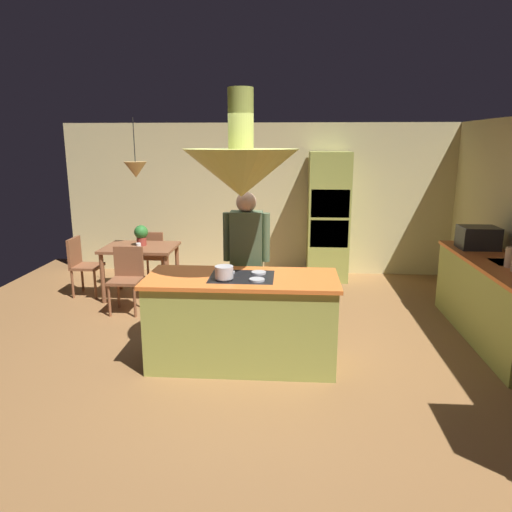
% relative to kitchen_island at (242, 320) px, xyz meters
% --- Properties ---
extents(ground, '(8.16, 8.16, 0.00)m').
position_rel_kitchen_island_xyz_m(ground, '(0.00, 0.20, -0.47)').
color(ground, olive).
extents(wall_back, '(6.80, 0.10, 2.55)m').
position_rel_kitchen_island_xyz_m(wall_back, '(0.00, 3.65, 0.81)').
color(wall_back, beige).
rests_on(wall_back, ground).
extents(kitchen_island, '(1.93, 0.83, 0.95)m').
position_rel_kitchen_island_xyz_m(kitchen_island, '(0.00, 0.00, 0.00)').
color(kitchen_island, '#A0A84C').
rests_on(kitchen_island, ground).
extents(counter_run_right, '(0.73, 2.39, 0.93)m').
position_rel_kitchen_island_xyz_m(counter_run_right, '(2.84, 0.80, 0.01)').
color(counter_run_right, '#A0A84C').
rests_on(counter_run_right, ground).
extents(oven_tower, '(0.66, 0.62, 2.09)m').
position_rel_kitchen_island_xyz_m(oven_tower, '(1.10, 3.24, 0.58)').
color(oven_tower, '#A0A84C').
rests_on(oven_tower, ground).
extents(dining_table, '(1.03, 0.81, 0.76)m').
position_rel_kitchen_island_xyz_m(dining_table, '(-1.70, 2.10, 0.18)').
color(dining_table, brown).
rests_on(dining_table, ground).
extents(person_at_island, '(0.53, 0.23, 1.70)m').
position_rel_kitchen_island_xyz_m(person_at_island, '(-0.01, 0.69, 0.51)').
color(person_at_island, tan).
rests_on(person_at_island, ground).
extents(range_hood, '(1.10, 1.10, 1.00)m').
position_rel_kitchen_island_xyz_m(range_hood, '(0.00, 0.00, 1.51)').
color(range_hood, '#A0A84C').
extents(pendant_light_over_table, '(0.32, 0.32, 0.82)m').
position_rel_kitchen_island_xyz_m(pendant_light_over_table, '(-1.70, 2.10, 1.39)').
color(pendant_light_over_table, '#E0B266').
extents(chair_facing_island, '(0.40, 0.40, 0.87)m').
position_rel_kitchen_island_xyz_m(chair_facing_island, '(-1.70, 1.47, 0.04)').
color(chair_facing_island, brown).
rests_on(chair_facing_island, ground).
extents(chair_by_back_wall, '(0.40, 0.40, 0.87)m').
position_rel_kitchen_island_xyz_m(chair_by_back_wall, '(-1.70, 2.73, 0.04)').
color(chair_by_back_wall, brown).
rests_on(chair_by_back_wall, ground).
extents(chair_at_corner, '(0.40, 0.40, 0.87)m').
position_rel_kitchen_island_xyz_m(chair_at_corner, '(-2.59, 2.10, 0.04)').
color(chair_at_corner, brown).
rests_on(chair_at_corner, ground).
extents(potted_plant_on_table, '(0.20, 0.20, 0.30)m').
position_rel_kitchen_island_xyz_m(potted_plant_on_table, '(-1.69, 2.16, 0.46)').
color(potted_plant_on_table, '#99382D').
rests_on(potted_plant_on_table, dining_table).
extents(cup_on_table, '(0.07, 0.07, 0.09)m').
position_rel_kitchen_island_xyz_m(cup_on_table, '(-1.66, 1.90, 0.34)').
color(cup_on_table, white).
rests_on(cup_on_table, dining_table).
extents(canister_tea, '(0.12, 0.12, 0.22)m').
position_rel_kitchen_island_xyz_m(canister_tea, '(2.84, 0.57, 0.57)').
color(canister_tea, '#E0B78C').
rests_on(canister_tea, counter_run_right).
extents(microwave_on_counter, '(0.46, 0.36, 0.28)m').
position_rel_kitchen_island_xyz_m(microwave_on_counter, '(2.84, 1.51, 0.60)').
color(microwave_on_counter, '#232326').
rests_on(microwave_on_counter, counter_run_right).
extents(cooking_pot_on_cooktop, '(0.18, 0.18, 0.12)m').
position_rel_kitchen_island_xyz_m(cooking_pot_on_cooktop, '(-0.16, -0.13, 0.54)').
color(cooking_pot_on_cooktop, '#B2B2B7').
rests_on(cooking_pot_on_cooktop, kitchen_island).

